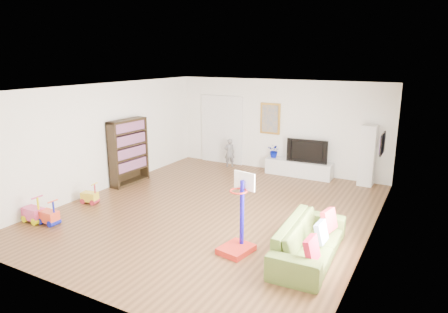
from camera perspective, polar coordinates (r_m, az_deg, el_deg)
The scene contains 25 objects.
floor at distance 9.00m, azimuth -1.23°, elevation -7.66°, with size 6.50×7.50×0.00m, color brown.
ceiling at distance 8.39m, azimuth -1.33°, elevation 9.73°, with size 6.50×7.50×0.00m, color white.
wall_back at distance 11.93m, azimuth 7.78°, elevation 4.37°, with size 6.50×0.00×2.70m, color white.
wall_front at distance 5.80m, azimuth -20.27°, elevation -6.86°, with size 6.50×0.00×2.70m, color white.
wall_left at distance 10.57m, azimuth -16.75°, elevation 2.65°, with size 0.00×7.50×2.70m, color white.
wall_right at distance 7.56m, azimuth 20.58°, elevation -2.06°, with size 0.00×7.50×2.70m, color white.
navy_accent at distance 8.82m, azimuth 22.14°, elevation 3.34°, with size 0.01×3.20×1.70m, color black.
olive_wainscot at distance 9.14m, azimuth 21.36°, elevation -4.99°, with size 0.01×3.20×1.00m, color brown.
doorway at distance 12.73m, azimuth -0.34°, elevation 3.75°, with size 1.45×0.06×2.10m, color white.
painting_back at distance 11.95m, azimuth 6.62°, elevation 5.40°, with size 0.62×0.06×0.92m, color gold.
artwork_right at distance 9.07m, azimuth 21.72°, elevation 1.72°, with size 0.04×0.56×0.46m, color #7F3F8C.
media_console at distance 11.65m, azimuth 10.64°, elevation -1.66°, with size 1.91×0.48×0.44m, color silver.
tall_cabinet at distance 11.14m, azimuth 19.82°, elevation 0.13°, with size 0.38×0.38×1.62m, color white.
bookshelf at distance 10.94m, azimuth -13.47°, elevation 0.67°, with size 0.31×1.19×1.74m, color black.
sofa at distance 7.05m, azimuth 12.11°, elevation -11.64°, with size 2.15×0.84×0.63m, color #586F2E.
basketball_hoop at distance 6.91m, azimuth 1.78°, elevation -8.24°, with size 0.49×0.60×1.43m, color red.
ride_on_yellow at distance 9.84m, azimuth -18.68°, elevation -4.97°, with size 0.37×0.23×0.50m, color yellow.
ride_on_orange at distance 8.94m, azimuth -23.80°, elevation -7.24°, with size 0.40×0.25×0.54m, color #F74E2C.
ride_on_pink at distance 9.18m, azimuth -25.65°, elevation -6.73°, with size 0.44×0.27×0.59m, color #DC4277.
child at distance 12.33m, azimuth 0.78°, elevation 0.53°, with size 0.32×0.21×0.89m, color slate.
tv at distance 11.47m, azimuth 11.89°, elevation 0.88°, with size 1.15×0.15×0.66m, color black.
vase_plant at distance 11.82m, azimuth 7.20°, elevation 0.82°, with size 0.36×0.31×0.40m, color #030E8B.
pillow_left at distance 6.35m, azimuth 12.42°, elevation -12.84°, with size 0.10×0.37×0.37m, color #BB1532.
pillow_center at distance 6.95m, azimuth 13.73°, elevation -10.47°, with size 0.09×0.35×0.35m, color white.
pillow_right at distance 7.46m, azimuth 14.77°, elevation -8.78°, with size 0.10×0.38×0.38m, color red.
Camera 1 is at (4.19, -7.24, 3.34)m, focal length 32.00 mm.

